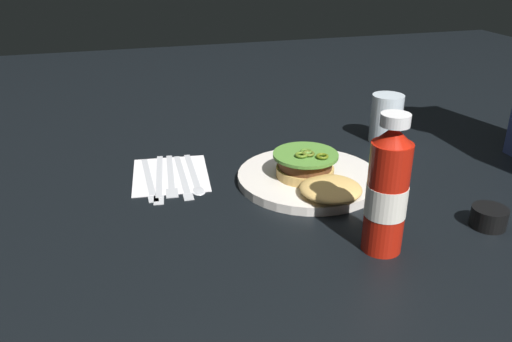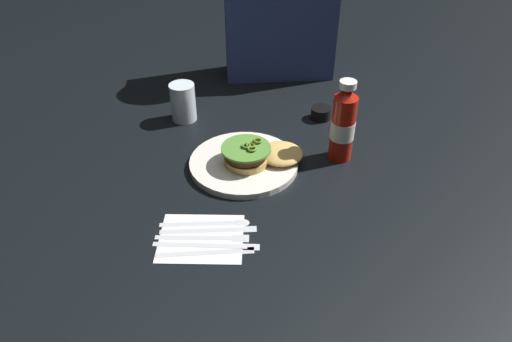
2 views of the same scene
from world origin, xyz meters
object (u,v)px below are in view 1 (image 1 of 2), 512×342
object	(u,v)px
dinner_plate	(308,178)
butter_knife	(149,180)
ketchup_bottle	(387,191)
spoon_utensil	(195,177)
steak_knife	(183,178)
burger_sandwich	(314,173)
napkin	(171,174)
condiment_cup	(489,217)
table_knife	(159,180)
fork_utensil	(171,177)
water_glass	(386,118)

from	to	relation	value
dinner_plate	butter_knife	distance (m)	0.31
ketchup_bottle	spoon_utensil	xyz separation A→B (m)	(-0.32, -0.23, -0.09)
steak_knife	burger_sandwich	bearing A→B (deg)	63.05
burger_sandwich	napkin	xyz separation A→B (m)	(-0.14, -0.25, -0.03)
burger_sandwich	steak_knife	world-z (taller)	burger_sandwich
burger_sandwich	butter_knife	xyz separation A→B (m)	(-0.12, -0.29, -0.03)
spoon_utensil	dinner_plate	bearing A→B (deg)	71.26
condiment_cup	table_knife	size ratio (longest dim) A/B	0.26
dinner_plate	table_knife	size ratio (longest dim) A/B	1.24
dinner_plate	condiment_cup	distance (m)	0.32
napkin	table_knife	xyz separation A→B (m)	(0.02, -0.03, 0.00)
ketchup_bottle	butter_knife	xyz separation A→B (m)	(-0.33, -0.31, -0.09)
condiment_cup	napkin	bearing A→B (deg)	-126.01
steak_knife	fork_utensil	bearing A→B (deg)	-112.12
dinner_plate	burger_sandwich	bearing A→B (deg)	-7.43
butter_knife	steak_knife	distance (m)	0.06
condiment_cup	spoon_utensil	bearing A→B (deg)	-125.72
water_glass	spoon_utensil	world-z (taller)	water_glass
dinner_plate	fork_utensil	distance (m)	0.27
burger_sandwich	ketchup_bottle	size ratio (longest dim) A/B	0.95
water_glass	napkin	xyz separation A→B (m)	(0.05, -0.50, -0.05)
fork_utensil	steak_knife	world-z (taller)	same
dinner_plate	steak_knife	world-z (taller)	dinner_plate
steak_knife	dinner_plate	bearing A→B (deg)	71.60
table_knife	spoon_utensil	world-z (taller)	same
ketchup_bottle	steak_knife	xyz separation A→B (m)	(-0.32, -0.25, -0.09)
steak_knife	table_knife	bearing A→B (deg)	-94.48
table_knife	steak_knife	world-z (taller)	same
water_glass	butter_knife	xyz separation A→B (m)	(0.07, -0.54, -0.05)
ketchup_bottle	spoon_utensil	world-z (taller)	ketchup_bottle
butter_knife	steak_knife	bearing A→B (deg)	83.58
dinner_plate	napkin	size ratio (longest dim) A/B	1.56
dinner_plate	napkin	distance (m)	0.27
butter_knife	table_knife	bearing A→B (deg)	78.81
table_knife	fork_utensil	world-z (taller)	same
ketchup_bottle	fork_utensil	bearing A→B (deg)	-140.72
burger_sandwich	fork_utensil	distance (m)	0.28
butter_knife	spoon_utensil	world-z (taller)	same
dinner_plate	water_glass	bearing A→B (deg)	122.29
napkin	steak_knife	distance (m)	0.04
water_glass	table_knife	distance (m)	0.53
dinner_plate	table_knife	xyz separation A→B (m)	(-0.08, -0.28, -0.00)
napkin	steak_knife	size ratio (longest dim) A/B	0.85
spoon_utensil	burger_sandwich	bearing A→B (deg)	61.91
fork_utensil	steak_knife	bearing A→B (deg)	67.88
napkin	steak_knife	bearing A→B (deg)	36.34
ketchup_bottle	butter_knife	world-z (taller)	ketchup_bottle
napkin	table_knife	bearing A→B (deg)	-45.39
burger_sandwich	fork_utensil	world-z (taller)	burger_sandwich
ketchup_bottle	spoon_utensil	size ratio (longest dim) A/B	1.10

